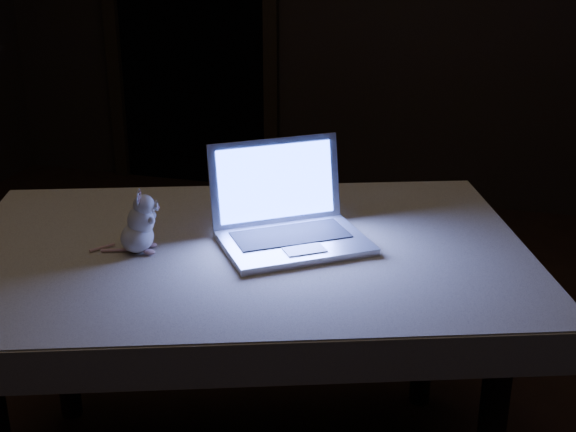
% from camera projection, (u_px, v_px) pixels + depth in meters
% --- Properties ---
extents(doorway, '(1.06, 0.36, 2.13)m').
position_uv_depth(doorway, '(189.00, 2.00, 4.36)').
color(doorway, black).
rests_on(doorway, back_wall).
extents(table, '(1.55, 1.26, 0.72)m').
position_uv_depth(table, '(247.00, 369.00, 2.11)').
color(table, black).
rests_on(table, floor).
extents(tablecloth, '(1.71, 1.48, 0.10)m').
position_uv_depth(tablecloth, '(220.00, 265.00, 1.98)').
color(tablecloth, beige).
rests_on(tablecloth, table).
extents(laptop, '(0.48, 0.47, 0.25)m').
position_uv_depth(laptop, '(295.00, 201.00, 1.93)').
color(laptop, silver).
rests_on(laptop, tablecloth).
extents(plush_mouse, '(0.14, 0.14, 0.16)m').
position_uv_depth(plush_mouse, '(136.00, 222.00, 1.91)').
color(plush_mouse, silver).
rests_on(plush_mouse, tablecloth).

